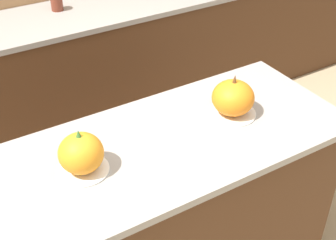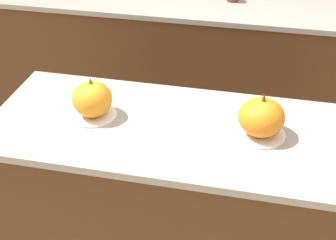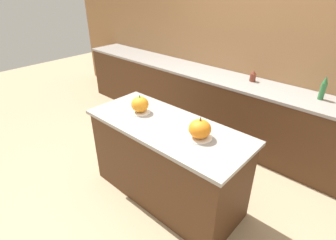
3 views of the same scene
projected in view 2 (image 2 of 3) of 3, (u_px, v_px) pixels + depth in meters
kitchen_island at (173, 200)px, 2.30m from camera, size 1.66×0.71×0.88m
back_counter at (213, 64)px, 3.47m from camera, size 6.00×0.60×0.92m
pumpkin_cake_left at (92, 100)px, 2.08m from camera, size 0.21×0.21×0.20m
pumpkin_cake_right at (261, 118)px, 1.96m from camera, size 0.22×0.22×0.21m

